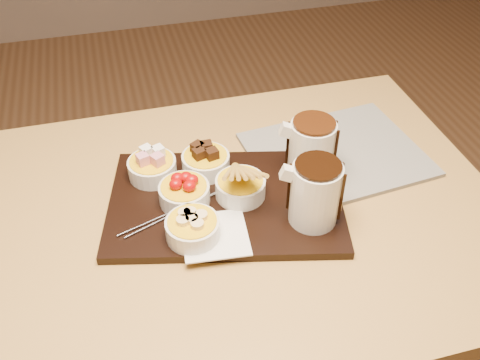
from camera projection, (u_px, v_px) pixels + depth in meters
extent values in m
cube|color=#B28742|center=(204.00, 221.00, 1.07)|extent=(1.20, 0.80, 0.04)
cylinder|color=#B28742|center=(356.00, 199.00, 1.67)|extent=(0.06, 0.06, 0.71)
cube|color=black|center=(226.00, 202.00, 1.07)|extent=(0.52, 0.40, 0.02)
cube|color=white|center=(215.00, 235.00, 0.98)|extent=(0.13, 0.13, 0.00)
cylinder|color=silver|center=(152.00, 168.00, 1.10)|extent=(0.10, 0.10, 0.04)
cylinder|color=silver|center=(206.00, 163.00, 1.12)|extent=(0.10, 0.10, 0.04)
cylinder|color=silver|center=(184.00, 194.00, 1.04)|extent=(0.10, 0.10, 0.04)
cylinder|color=silver|center=(240.00, 188.00, 1.06)|extent=(0.10, 0.10, 0.04)
cylinder|color=silver|center=(193.00, 229.00, 0.97)|extent=(0.10, 0.10, 0.04)
cylinder|color=silver|center=(315.00, 194.00, 0.98)|extent=(0.11, 0.11, 0.13)
cylinder|color=silver|center=(311.00, 150.00, 1.08)|extent=(0.11, 0.11, 0.13)
cube|color=beige|center=(336.00, 154.00, 1.19)|extent=(0.40, 0.33, 0.01)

